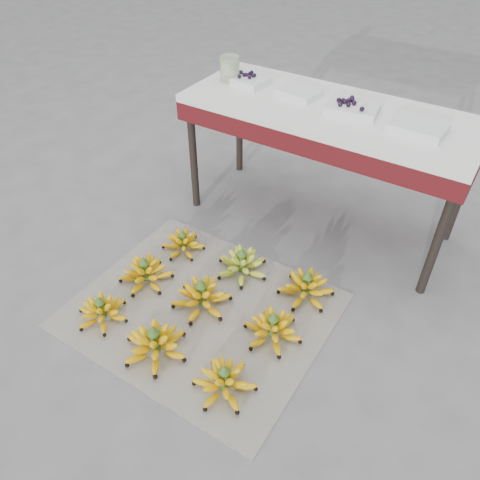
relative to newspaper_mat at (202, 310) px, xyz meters
The scene contains 17 objects.
ground 0.06m from the newspaper_mat, 40.12° to the left, with size 60.00×60.00×0.00m, color #5D5D5F.
newspaper_mat is the anchor object (origin of this frame).
bunch_front_left 0.50m from the newspaper_mat, 140.96° to the right, with size 0.30×0.30×0.16m.
bunch_front_center 0.34m from the newspaper_mat, 93.92° to the right, with size 0.37×0.37×0.19m.
bunch_front_right 0.48m from the newspaper_mat, 41.64° to the right, with size 0.32×0.32×0.17m.
bunch_mid_left 0.38m from the newspaper_mat, behind, with size 0.37×0.37×0.17m.
bunch_mid_center 0.07m from the newspaper_mat, 118.82° to the left, with size 0.40×0.40×0.19m.
bunch_mid_right 0.40m from the newspaper_mat, ahead, with size 0.29×0.29×0.17m.
bunch_back_left 0.49m from the newspaper_mat, 138.55° to the left, with size 0.28×0.28×0.15m.
bunch_back_center 0.35m from the newspaper_mat, 85.61° to the left, with size 0.33×0.33×0.18m.
bunch_back_right 0.56m from the newspaper_mat, 42.94° to the left, with size 0.38×0.38×0.18m.
vendor_table 1.23m from the newspaper_mat, 80.77° to the left, with size 1.60×0.64×0.77m.
tray_far_left 1.37m from the newspaper_mat, 109.84° to the left, with size 0.26×0.20×0.06m.
tray_left 1.31m from the newspaper_mat, 92.35° to the left, with size 0.25×0.20×0.04m.
tray_right 1.31m from the newspaper_mat, 73.87° to the left, with size 0.29×0.22×0.07m.
tray_far_right 1.41m from the newspaper_mat, 56.64° to the left, with size 0.27×0.20×0.04m.
glass_jar 1.41m from the newspaper_mat, 115.50° to the left, with size 0.12×0.12×0.14m, color beige.
Camera 1 is at (0.99, -1.29, 1.83)m, focal length 35.00 mm.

